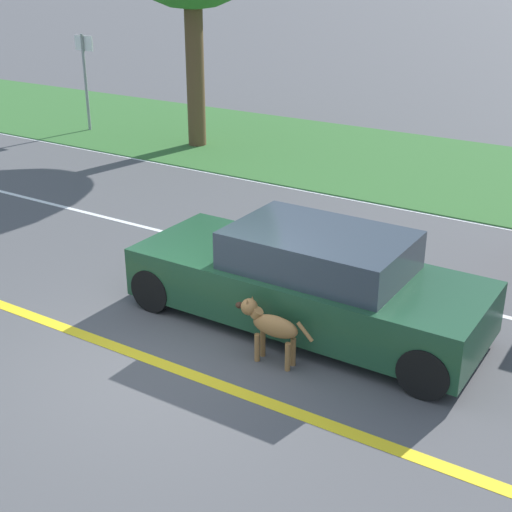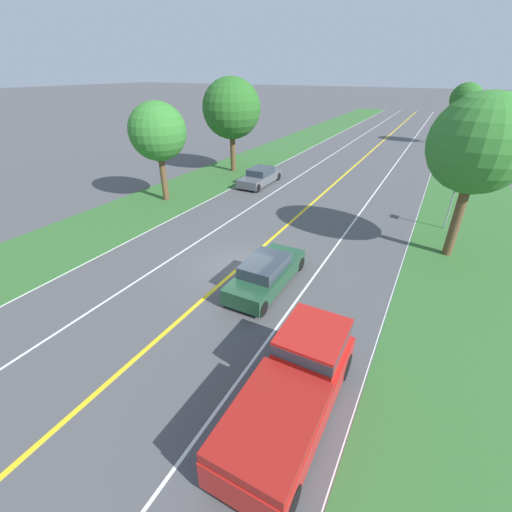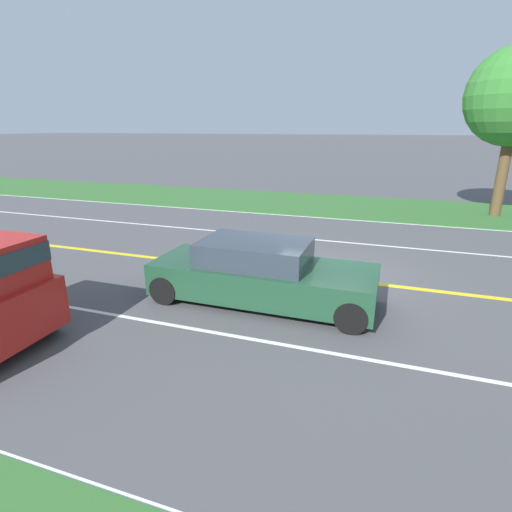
# 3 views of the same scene
# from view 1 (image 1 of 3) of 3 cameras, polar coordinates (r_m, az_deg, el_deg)

# --- Properties ---
(ground_plane) EXTENTS (400.00, 400.00, 0.00)m
(ground_plane) POSITION_cam_1_polar(r_m,az_deg,el_deg) (8.87, -7.19, -8.68)
(ground_plane) COLOR #4C4C4F
(centre_divider_line) EXTENTS (0.18, 160.00, 0.01)m
(centre_divider_line) POSITION_cam_1_polar(r_m,az_deg,el_deg) (8.86, -7.20, -8.66)
(centre_divider_line) COLOR yellow
(centre_divider_line) RESTS_ON ground
(lane_edge_line_right) EXTENTS (0.14, 160.00, 0.01)m
(lane_edge_line_right) POSITION_cam_1_polar(r_m,az_deg,el_deg) (14.41, 10.66, 3.93)
(lane_edge_line_right) COLOR white
(lane_edge_line_right) RESTS_ON ground
(lane_dash_same_dir) EXTENTS (0.10, 160.00, 0.01)m
(lane_dash_same_dir) POSITION_cam_1_polar(r_m,az_deg,el_deg) (11.44, 3.91, -0.87)
(lane_dash_same_dir) COLOR white
(lane_dash_same_dir) RESTS_ON ground
(grass_verge_right) EXTENTS (6.00, 160.00, 0.03)m
(grass_verge_right) POSITION_cam_1_polar(r_m,az_deg,el_deg) (17.11, 14.54, 6.68)
(grass_verge_right) COLOR #33662D
(grass_verge_right) RESTS_ON ground
(ego_car) EXTENTS (1.81, 4.77, 1.36)m
(ego_car) POSITION_cam_1_polar(r_m,az_deg,el_deg) (9.46, 4.21, -1.99)
(ego_car) COLOR #1E472D
(ego_car) RESTS_ON ground
(dog) EXTENTS (0.22, 1.08, 0.80)m
(dog) POSITION_cam_1_polar(r_m,az_deg,el_deg) (8.63, 1.09, -5.53)
(dog) COLOR olive
(dog) RESTS_ON ground
(street_sign) EXTENTS (0.11, 0.64, 2.63)m
(street_sign) POSITION_cam_1_polar(r_m,az_deg,el_deg) (20.70, -13.51, 14.20)
(street_sign) COLOR gray
(street_sign) RESTS_ON ground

